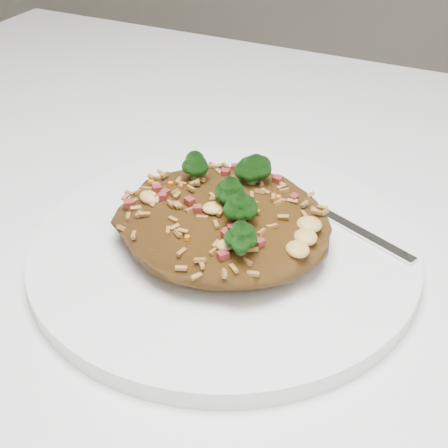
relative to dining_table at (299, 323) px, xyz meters
The scene contains 4 objects.
dining_table is the anchor object (origin of this frame).
plate 0.12m from the dining_table, 134.73° to the right, with size 0.28×0.28×0.01m, color white.
fried_rice 0.15m from the dining_table, 134.59° to the right, with size 0.16×0.14×0.06m.
fork 0.11m from the dining_table, 39.69° to the left, with size 0.16×0.08×0.00m.
Camera 1 is at (0.11, -0.38, 1.04)m, focal length 50.00 mm.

